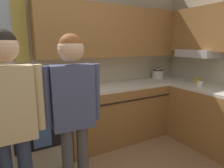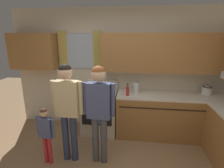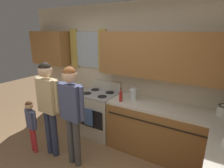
{
  "view_description": "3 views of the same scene",
  "coord_description": "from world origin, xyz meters",
  "px_view_note": "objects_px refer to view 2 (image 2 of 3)",
  "views": [
    {
      "loc": [
        -0.64,
        -1.01,
        1.53
      ],
      "look_at": [
        0.38,
        0.82,
        1.1
      ],
      "focal_mm": 31.17,
      "sensor_mm": 36.0,
      "label": 1
    },
    {
      "loc": [
        0.38,
        -1.87,
        2.02
      ],
      "look_at": [
        -0.01,
        1.09,
        1.21
      ],
      "focal_mm": 27.99,
      "sensor_mm": 36.0,
      "label": 2
    },
    {
      "loc": [
        1.7,
        -1.29,
        2.11
      ],
      "look_at": [
        0.34,
        0.95,
        1.34
      ],
      "focal_mm": 29.42,
      "sensor_mm": 36.0,
      "label": 3
    }
  ],
  "objects_px": {
    "bottle_sauce_red": "(128,91)",
    "stovetop_kettle": "(207,90)",
    "stove_oven": "(100,111)",
    "adult_holding_child": "(67,102)",
    "small_child": "(46,130)",
    "adult_in_plaid": "(99,104)",
    "water_pitcher": "(136,88)"
  },
  "relations": [
    {
      "from": "bottle_sauce_red",
      "to": "stovetop_kettle",
      "type": "relative_size",
      "value": 0.9
    },
    {
      "from": "stovetop_kettle",
      "to": "stove_oven",
      "type": "bearing_deg",
      "value": -176.69
    },
    {
      "from": "stovetop_kettle",
      "to": "adult_holding_child",
      "type": "relative_size",
      "value": 0.17
    },
    {
      "from": "small_child",
      "to": "adult_holding_child",
      "type": "bearing_deg",
      "value": 21.41
    },
    {
      "from": "bottle_sauce_red",
      "to": "small_child",
      "type": "distance_m",
      "value": 1.61
    },
    {
      "from": "adult_holding_child",
      "to": "adult_in_plaid",
      "type": "height_order",
      "value": "adult_holding_child"
    },
    {
      "from": "adult_in_plaid",
      "to": "small_child",
      "type": "distance_m",
      "value": 0.94
    },
    {
      "from": "stove_oven",
      "to": "bottle_sauce_red",
      "type": "xyz_separation_m",
      "value": [
        0.59,
        -0.16,
        0.53
      ]
    },
    {
      "from": "adult_in_plaid",
      "to": "bottle_sauce_red",
      "type": "bearing_deg",
      "value": 63.33
    },
    {
      "from": "adult_in_plaid",
      "to": "water_pitcher",
      "type": "bearing_deg",
      "value": 60.5
    },
    {
      "from": "adult_holding_child",
      "to": "bottle_sauce_red",
      "type": "bearing_deg",
      "value": 42.31
    },
    {
      "from": "small_child",
      "to": "water_pitcher",
      "type": "bearing_deg",
      "value": 39.22
    },
    {
      "from": "stove_oven",
      "to": "bottle_sauce_red",
      "type": "bearing_deg",
      "value": -15.42
    },
    {
      "from": "stovetop_kettle",
      "to": "water_pitcher",
      "type": "xyz_separation_m",
      "value": [
        -1.41,
        -0.1,
        0.02
      ]
    },
    {
      "from": "stove_oven",
      "to": "small_child",
      "type": "distance_m",
      "value": 1.29
    },
    {
      "from": "stove_oven",
      "to": "adult_in_plaid",
      "type": "height_order",
      "value": "adult_in_plaid"
    },
    {
      "from": "stove_oven",
      "to": "water_pitcher",
      "type": "relative_size",
      "value": 5.0
    },
    {
      "from": "adult_in_plaid",
      "to": "small_child",
      "type": "height_order",
      "value": "adult_in_plaid"
    },
    {
      "from": "adult_in_plaid",
      "to": "stovetop_kettle",
      "type": "bearing_deg",
      "value": 28.99
    },
    {
      "from": "water_pitcher",
      "to": "adult_holding_child",
      "type": "xyz_separation_m",
      "value": [
        -1.06,
        -1.0,
        0.02
      ]
    },
    {
      "from": "stovetop_kettle",
      "to": "bottle_sauce_red",
      "type": "bearing_deg",
      "value": -169.56
    },
    {
      "from": "stove_oven",
      "to": "small_child",
      "type": "height_order",
      "value": "stove_oven"
    },
    {
      "from": "stovetop_kettle",
      "to": "small_child",
      "type": "xyz_separation_m",
      "value": [
        -2.8,
        -1.24,
        -0.39
      ]
    },
    {
      "from": "stovetop_kettle",
      "to": "small_child",
      "type": "distance_m",
      "value": 3.09
    },
    {
      "from": "stovetop_kettle",
      "to": "water_pitcher",
      "type": "distance_m",
      "value": 1.42
    },
    {
      "from": "stove_oven",
      "to": "water_pitcher",
      "type": "distance_m",
      "value": 0.93
    },
    {
      "from": "stove_oven",
      "to": "adult_in_plaid",
      "type": "xyz_separation_m",
      "value": [
        0.19,
        -0.97,
        0.55
      ]
    },
    {
      "from": "stove_oven",
      "to": "adult_in_plaid",
      "type": "distance_m",
      "value": 1.13
    },
    {
      "from": "stove_oven",
      "to": "bottle_sauce_red",
      "type": "distance_m",
      "value": 0.81
    },
    {
      "from": "bottle_sauce_red",
      "to": "adult_holding_child",
      "type": "distance_m",
      "value": 1.22
    },
    {
      "from": "stove_oven",
      "to": "adult_holding_child",
      "type": "relative_size",
      "value": 0.67
    },
    {
      "from": "bottle_sauce_red",
      "to": "small_child",
      "type": "relative_size",
      "value": 0.25
    }
  ]
}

